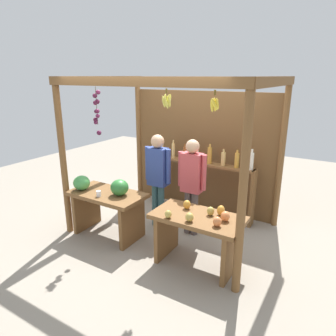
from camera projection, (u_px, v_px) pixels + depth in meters
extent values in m
plane|color=gray|center=(174.00, 228.00, 5.21)|extent=(12.00, 12.00, 0.00)
cylinder|color=brown|center=(63.00, 159.00, 4.75)|extent=(0.10, 0.10, 2.48)
cylinder|color=brown|center=(243.00, 195.00, 3.33)|extent=(0.10, 0.10, 2.48)
cylinder|color=brown|center=(139.00, 138.00, 6.37)|extent=(0.10, 0.10, 2.48)
cylinder|color=brown|center=(281.00, 156.00, 4.95)|extent=(0.10, 0.10, 2.48)
cube|color=brown|center=(134.00, 81.00, 3.70)|extent=(2.96, 0.12, 0.12)
cube|color=brown|center=(102.00, 80.00, 5.22)|extent=(0.12, 2.08, 0.12)
cube|color=brown|center=(275.00, 81.00, 3.80)|extent=(0.12, 2.08, 0.12)
cube|color=brown|center=(201.00, 152.00, 5.71)|extent=(2.86, 0.04, 2.23)
cylinder|color=brown|center=(215.00, 93.00, 3.34)|extent=(0.02, 0.02, 0.06)
ellipsoid|color=yellow|center=(217.00, 104.00, 3.36)|extent=(0.04, 0.09, 0.15)
ellipsoid|color=yellow|center=(216.00, 105.00, 3.39)|extent=(0.07, 0.05, 0.15)
ellipsoid|color=yellow|center=(213.00, 104.00, 3.41)|extent=(0.06, 0.06, 0.15)
ellipsoid|color=yellow|center=(212.00, 105.00, 3.37)|extent=(0.06, 0.06, 0.15)
ellipsoid|color=yellow|center=(214.00, 104.00, 3.34)|extent=(0.09, 0.06, 0.15)
cylinder|color=brown|center=(166.00, 91.00, 3.69)|extent=(0.02, 0.02, 0.06)
ellipsoid|color=#D1CC4C|center=(169.00, 102.00, 3.70)|extent=(0.04, 0.07, 0.15)
ellipsoid|color=#D1CC4C|center=(170.00, 100.00, 3.74)|extent=(0.07, 0.05, 0.15)
ellipsoid|color=#D1CC4C|center=(167.00, 100.00, 3.74)|extent=(0.09, 0.06, 0.15)
ellipsoid|color=#D1CC4C|center=(165.00, 100.00, 3.73)|extent=(0.04, 0.09, 0.15)
ellipsoid|color=#D1CC4C|center=(164.00, 102.00, 3.70)|extent=(0.08, 0.06, 0.15)
ellipsoid|color=#D1CC4C|center=(166.00, 103.00, 3.68)|extent=(0.07, 0.05, 0.15)
cylinder|color=#4C422D|center=(97.00, 106.00, 4.45)|extent=(0.01, 0.01, 0.55)
sphere|color=#601E42|center=(98.00, 92.00, 4.39)|extent=(0.07, 0.07, 0.07)
sphere|color=#511938|center=(95.00, 96.00, 4.42)|extent=(0.07, 0.07, 0.07)
sphere|color=#47142D|center=(97.00, 102.00, 4.41)|extent=(0.07, 0.07, 0.07)
sphere|color=#601E42|center=(95.00, 103.00, 4.44)|extent=(0.06, 0.06, 0.06)
sphere|color=#47142D|center=(96.00, 111.00, 4.45)|extent=(0.06, 0.06, 0.06)
sphere|color=#601E42|center=(97.00, 111.00, 4.46)|extent=(0.07, 0.07, 0.07)
sphere|color=#601E42|center=(98.00, 116.00, 4.46)|extent=(0.06, 0.06, 0.06)
sphere|color=#47142D|center=(96.00, 120.00, 4.49)|extent=(0.07, 0.07, 0.07)
sphere|color=#511938|center=(96.00, 122.00, 4.50)|extent=(0.06, 0.06, 0.06)
sphere|color=#511938|center=(99.00, 133.00, 4.56)|extent=(0.07, 0.07, 0.07)
cube|color=brown|center=(107.00, 194.00, 4.79)|extent=(1.20, 0.64, 0.06)
cube|color=brown|center=(87.00, 209.00, 5.13)|extent=(0.06, 0.58, 0.67)
cube|color=brown|center=(132.00, 223.00, 4.65)|extent=(0.06, 0.58, 0.67)
ellipsoid|color=#429347|center=(82.00, 183.00, 4.87)|extent=(0.37, 0.37, 0.23)
ellipsoid|color=#2D7533|center=(120.00, 187.00, 4.65)|extent=(0.37, 0.37, 0.25)
cylinder|color=white|center=(99.00, 194.00, 4.62)|extent=(0.07, 0.07, 0.09)
cube|color=brown|center=(198.00, 218.00, 4.01)|extent=(1.20, 0.64, 0.06)
cube|color=brown|center=(167.00, 233.00, 4.35)|extent=(0.06, 0.58, 0.67)
cube|color=brown|center=(231.00, 252.00, 3.87)|extent=(0.06, 0.58, 0.67)
ellipsoid|color=gold|center=(221.00, 210.00, 3.99)|extent=(0.14, 0.14, 0.14)
ellipsoid|color=#E07F47|center=(217.00, 222.00, 3.70)|extent=(0.13, 0.13, 0.12)
ellipsoid|color=#B79E47|center=(211.00, 211.00, 3.99)|extent=(0.11, 0.11, 0.12)
ellipsoid|color=#B79E47|center=(168.00, 214.00, 3.92)|extent=(0.12, 0.12, 0.11)
ellipsoid|color=gold|center=(187.00, 205.00, 4.18)|extent=(0.11, 0.11, 0.13)
ellipsoid|color=#E07F47|center=(225.00, 216.00, 3.83)|extent=(0.16, 0.16, 0.13)
ellipsoid|color=#B79E47|center=(190.00, 217.00, 3.82)|extent=(0.14, 0.14, 0.12)
cube|color=brown|center=(159.00, 180.00, 6.06)|extent=(0.05, 0.20, 1.00)
cube|color=brown|center=(252.00, 199.00, 5.13)|extent=(0.05, 0.20, 1.00)
cube|color=brown|center=(203.00, 163.00, 5.46)|extent=(1.86, 0.22, 0.04)
cylinder|color=#D8B266|center=(162.00, 150.00, 5.84)|extent=(0.07, 0.07, 0.25)
cylinder|color=#D8B266|center=(162.00, 142.00, 5.80)|extent=(0.03, 0.03, 0.06)
cylinder|color=#D8B266|center=(173.00, 151.00, 5.71)|extent=(0.06, 0.06, 0.28)
cylinder|color=#D8B266|center=(173.00, 142.00, 5.66)|extent=(0.03, 0.03, 0.06)
cylinder|color=#994C1E|center=(185.00, 153.00, 5.60)|extent=(0.06, 0.06, 0.23)
cylinder|color=#994C1E|center=(185.00, 146.00, 5.56)|extent=(0.03, 0.03, 0.06)
cylinder|color=silver|center=(196.00, 154.00, 5.47)|extent=(0.08, 0.08, 0.28)
cylinder|color=silver|center=(197.00, 145.00, 5.43)|extent=(0.03, 0.03, 0.06)
cylinder|color=gold|center=(210.00, 156.00, 5.35)|extent=(0.08, 0.08, 0.28)
cylinder|color=gold|center=(210.00, 146.00, 5.30)|extent=(0.03, 0.03, 0.06)
cylinder|color=#D8B266|center=(223.00, 159.00, 5.23)|extent=(0.08, 0.08, 0.23)
cylinder|color=#D8B266|center=(224.00, 151.00, 5.19)|extent=(0.03, 0.03, 0.06)
cylinder|color=gold|center=(237.00, 160.00, 5.11)|extent=(0.08, 0.08, 0.25)
cylinder|color=gold|center=(237.00, 152.00, 5.06)|extent=(0.03, 0.03, 0.06)
cylinder|color=silver|center=(251.00, 161.00, 4.98)|extent=(0.07, 0.07, 0.29)
cylinder|color=silver|center=(252.00, 151.00, 4.93)|extent=(0.03, 0.03, 0.06)
cylinder|color=#2F5358|center=(155.00, 205.00, 5.21)|extent=(0.11, 0.11, 0.75)
cylinder|color=#2F5358|center=(161.00, 206.00, 5.15)|extent=(0.11, 0.11, 0.75)
cube|color=#2D428C|center=(158.00, 167.00, 4.98)|extent=(0.32, 0.19, 0.63)
cylinder|color=#2D428C|center=(148.00, 163.00, 5.07)|extent=(0.08, 0.08, 0.57)
cylinder|color=#2D428C|center=(168.00, 167.00, 4.87)|extent=(0.08, 0.08, 0.57)
sphere|color=tan|center=(158.00, 141.00, 4.86)|extent=(0.22, 0.22, 0.22)
cylinder|color=#514542|center=(188.00, 212.00, 4.95)|extent=(0.11, 0.11, 0.73)
cylinder|color=#514542|center=(194.00, 213.00, 4.89)|extent=(0.11, 0.11, 0.73)
cube|color=#BF474C|center=(192.00, 173.00, 4.73)|extent=(0.32, 0.19, 0.62)
cylinder|color=#BF474C|center=(181.00, 169.00, 4.82)|extent=(0.08, 0.08, 0.56)
cylinder|color=#BF474C|center=(204.00, 173.00, 4.62)|extent=(0.08, 0.08, 0.56)
sphere|color=tan|center=(193.00, 146.00, 4.60)|extent=(0.21, 0.21, 0.21)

